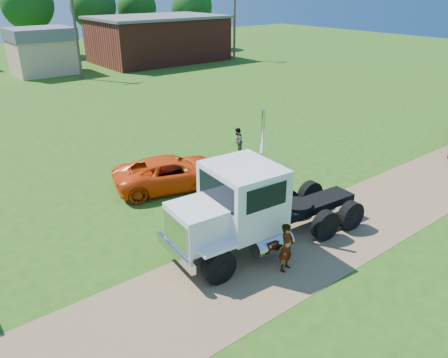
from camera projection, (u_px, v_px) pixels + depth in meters
ground at (294, 250)px, 15.79m from camera, size 140.00×140.00×0.00m
dirt_track at (294, 250)px, 15.79m from camera, size 120.00×4.20×0.01m
white_semi_tractor at (245, 208)px, 15.23m from camera, size 8.15×3.28×4.85m
orange_pickup at (172, 172)px, 20.43m from camera, size 5.82×3.79×1.49m
spectator_a at (287, 247)px, 14.40m from camera, size 0.73×0.60×1.74m
spectator_b at (237, 141)px, 24.40m from camera, size 0.94×0.90×1.53m
brick_building at (158, 39)px, 53.53m from camera, size 15.40×10.40×5.30m
tan_shed at (42, 50)px, 45.73m from camera, size 6.20×5.40×4.70m
utility_poles at (76, 30)px, 42.34m from camera, size 42.20×0.28×9.00m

